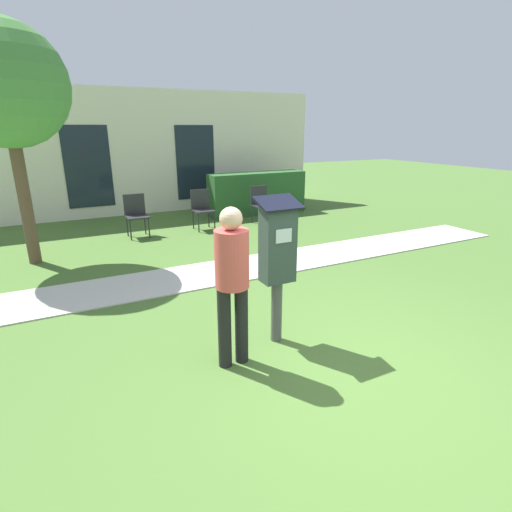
{
  "coord_description": "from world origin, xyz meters",
  "views": [
    {
      "loc": [
        -2.28,
        -2.55,
        2.25
      ],
      "look_at": [
        -0.6,
        0.74,
        1.05
      ],
      "focal_mm": 28.0,
      "sensor_mm": 36.0,
      "label": 1
    }
  ],
  "objects_px": {
    "outdoor_chair_left": "(136,212)",
    "outdoor_chair_right": "(261,202)",
    "person_standing": "(232,276)",
    "parking_meter": "(278,252)",
    "outdoor_chair_middle": "(202,206)"
  },
  "relations": [
    {
      "from": "outdoor_chair_left",
      "to": "outdoor_chair_right",
      "type": "relative_size",
      "value": 1.0
    },
    {
      "from": "person_standing",
      "to": "outdoor_chair_left",
      "type": "relative_size",
      "value": 1.76
    },
    {
      "from": "outdoor_chair_right",
      "to": "person_standing",
      "type": "bearing_deg",
      "value": -141.56
    },
    {
      "from": "person_standing",
      "to": "outdoor_chair_right",
      "type": "bearing_deg",
      "value": 96.85
    },
    {
      "from": "outdoor_chair_left",
      "to": "parking_meter",
      "type": "bearing_deg",
      "value": -60.19
    },
    {
      "from": "parking_meter",
      "to": "outdoor_chair_left",
      "type": "height_order",
      "value": "parking_meter"
    },
    {
      "from": "person_standing",
      "to": "outdoor_chair_left",
      "type": "distance_m",
      "value": 5.43
    },
    {
      "from": "person_standing",
      "to": "outdoor_chair_middle",
      "type": "relative_size",
      "value": 1.76
    },
    {
      "from": "person_standing",
      "to": "outdoor_chair_middle",
      "type": "bearing_deg",
      "value": 110.4
    },
    {
      "from": "parking_meter",
      "to": "person_standing",
      "type": "distance_m",
      "value": 0.65
    },
    {
      "from": "outdoor_chair_left",
      "to": "outdoor_chair_right",
      "type": "xyz_separation_m",
      "value": [
        2.95,
        -0.11,
        0.0
      ]
    },
    {
      "from": "parking_meter",
      "to": "person_standing",
      "type": "height_order",
      "value": "parking_meter"
    },
    {
      "from": "parking_meter",
      "to": "outdoor_chair_middle",
      "type": "xyz_separation_m",
      "value": [
        1.01,
        5.18,
        -0.49
      ]
    },
    {
      "from": "outdoor_chair_right",
      "to": "outdoor_chair_left",
      "type": "bearing_deg",
      "value": 156.49
    },
    {
      "from": "outdoor_chair_left",
      "to": "outdoor_chair_middle",
      "type": "xyz_separation_m",
      "value": [
        1.47,
        -0.02,
        0.0
      ]
    }
  ]
}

